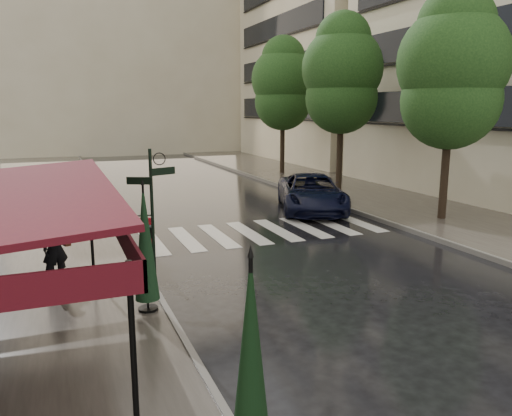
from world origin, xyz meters
TOP-DOWN VIEW (x-y plane):
  - ground at (0.00, 0.00)m, footprint 120.00×120.00m
  - sidewalk_near at (-4.50, 12.00)m, footprint 6.00×60.00m
  - sidewalk_far at (10.25, 12.00)m, footprint 5.50×60.00m
  - curb_near at (-1.45, 12.00)m, footprint 0.12×60.00m
  - curb_far at (7.45, 12.00)m, footprint 0.12×60.00m
  - crosswalk at (2.98, 6.00)m, footprint 7.85×3.20m
  - signpost at (-1.19, 3.00)m, footprint 1.17×0.29m
  - haussmann_far at (16.50, 26.00)m, footprint 8.00×16.00m
  - backdrop_building at (3.00, 38.00)m, footprint 22.00×6.00m
  - tree_near at (9.60, 5.00)m, footprint 3.80×3.80m
  - tree_mid at (9.50, 12.00)m, footprint 3.80×3.80m
  - tree_far at (9.70, 19.00)m, footprint 3.80×3.80m
  - pedestrian_with_umbrella at (-3.44, 2.91)m, footprint 1.26×1.27m
  - scooter at (-1.21, 4.01)m, footprint 0.57×1.77m
  - parked_car at (6.12, 8.48)m, footprint 4.08×5.73m
  - parasol_front at (-1.65, -4.72)m, footprint 0.47×0.47m
  - parasol_back at (-1.80, 0.50)m, footprint 0.48×0.48m

SIDE VIEW (x-z plane):
  - ground at x=0.00m, z-range 0.00..0.00m
  - crosswalk at x=2.98m, z-range 0.00..0.01m
  - sidewalk_near at x=-4.50m, z-range 0.00..0.12m
  - sidewalk_far at x=10.25m, z-range 0.00..0.12m
  - curb_near at x=-1.45m, z-range -0.01..0.15m
  - curb_far at x=7.45m, z-range -0.01..0.15m
  - scooter at x=-1.21m, z-range -0.04..1.12m
  - parked_car at x=6.12m, z-range 0.00..1.45m
  - parasol_back at x=-1.80m, z-range 0.22..2.78m
  - parasol_front at x=-1.65m, z-range 0.22..2.83m
  - pedestrian_with_umbrella at x=-3.44m, z-range 0.52..2.95m
  - signpost at x=-1.19m, z-range 0.28..3.38m
  - tree_near at x=9.60m, z-range 1.33..9.31m
  - tree_far at x=9.70m, z-range 1.37..9.54m
  - tree_mid at x=9.50m, z-range 1.42..9.76m
  - haussmann_far at x=16.50m, z-range 0.00..18.50m
  - backdrop_building at x=3.00m, z-range 0.00..20.00m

